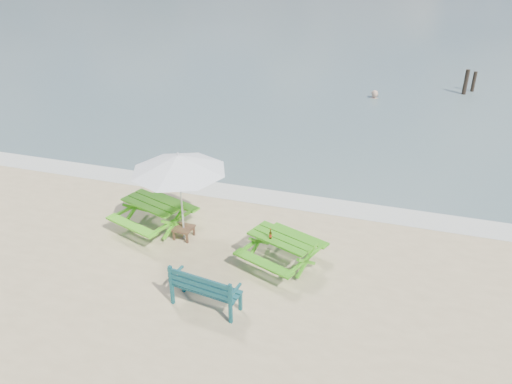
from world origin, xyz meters
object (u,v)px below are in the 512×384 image
(swimmer, at_px, (373,109))
(beer_bottle, at_px, (270,235))
(picnic_table_right, at_px, (282,251))
(patio_umbrella, at_px, (178,163))
(picnic_table_left, at_px, (154,216))
(park_bench, at_px, (206,295))
(side_table, at_px, (184,232))

(swimmer, bearing_deg, beer_bottle, -94.50)
(picnic_table_right, height_order, patio_umbrella, patio_umbrella)
(picnic_table_left, relative_size, patio_umbrella, 0.91)
(picnic_table_right, bearing_deg, swimmer, 86.47)
(picnic_table_left, bearing_deg, park_bench, -45.09)
(park_bench, distance_m, patio_umbrella, 3.12)
(park_bench, bearing_deg, picnic_table_left, 134.91)
(side_table, xyz_separation_m, swimmer, (3.34, 12.93, -0.65))
(beer_bottle, height_order, swimmer, beer_bottle)
(picnic_table_left, height_order, picnic_table_right, picnic_table_left)
(side_table, bearing_deg, patio_umbrella, 0.00)
(side_table, distance_m, beer_bottle, 2.41)
(picnic_table_right, xyz_separation_m, side_table, (-2.52, 0.34, -0.19))
(picnic_table_left, relative_size, park_bench, 1.45)
(patio_umbrella, relative_size, swimmer, 1.36)
(picnic_table_right, bearing_deg, picnic_table_left, 171.06)
(park_bench, height_order, beer_bottle, beer_bottle)
(picnic_table_left, bearing_deg, side_table, -12.55)
(picnic_table_right, xyz_separation_m, park_bench, (-1.06, -1.82, -0.07))
(beer_bottle, bearing_deg, park_bench, -115.96)
(patio_umbrella, bearing_deg, picnic_table_left, 167.45)
(picnic_table_right, distance_m, patio_umbrella, 3.03)
(swimmer, bearing_deg, picnic_table_right, -93.53)
(picnic_table_right, bearing_deg, side_table, 172.34)
(park_bench, relative_size, patio_umbrella, 0.63)
(picnic_table_left, relative_size, picnic_table_right, 1.04)
(park_bench, relative_size, beer_bottle, 6.04)
(side_table, bearing_deg, beer_bottle, -11.26)
(picnic_table_left, bearing_deg, swimmer, 71.64)
(picnic_table_left, xyz_separation_m, swimmer, (4.23, 12.74, -0.86))
(patio_umbrella, height_order, beer_bottle, patio_umbrella)
(picnic_table_right, relative_size, patio_umbrella, 0.88)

